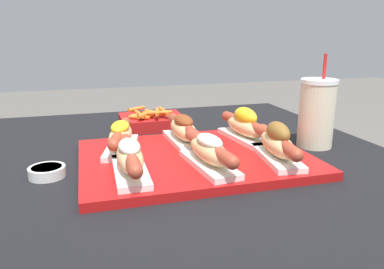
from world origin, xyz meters
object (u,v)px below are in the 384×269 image
(hot_dog_4, at_px, (184,130))
(sauce_bowl, at_px, (47,171))
(serving_tray, at_px, (195,158))
(drink_cup, at_px, (317,113))
(hot_dog_2, at_px, (277,143))
(hot_dog_5, at_px, (245,126))
(hot_dog_0, at_px, (130,158))
(hot_dog_1, at_px, (209,151))
(hot_dog_3, at_px, (121,136))
(fries_basket, at_px, (152,121))

(hot_dog_4, xyz_separation_m, sauce_bowl, (-0.30, -0.09, -0.04))
(serving_tray, distance_m, drink_cup, 0.33)
(drink_cup, bearing_deg, serving_tray, -174.69)
(hot_dog_2, xyz_separation_m, hot_dog_5, (-0.00, 0.16, 0.00))
(hot_dog_4, bearing_deg, hot_dog_5, -5.37)
(hot_dog_0, height_order, hot_dog_1, same)
(hot_dog_2, height_order, hot_dog_3, hot_dog_2)
(hot_dog_2, relative_size, hot_dog_4, 0.99)
(sauce_bowl, relative_size, drink_cup, 0.31)
(fries_basket, bearing_deg, hot_dog_2, -65.13)
(hot_dog_1, bearing_deg, serving_tray, 93.42)
(hot_dog_5, height_order, drink_cup, drink_cup)
(hot_dog_0, xyz_separation_m, hot_dog_2, (0.31, -0.00, 0.00))
(hot_dog_3, relative_size, drink_cup, 0.93)
(hot_dog_3, xyz_separation_m, drink_cup, (0.47, -0.05, 0.03))
(hot_dog_2, relative_size, hot_dog_5, 1.00)
(hot_dog_3, height_order, hot_dog_5, hot_dog_5)
(sauce_bowl, bearing_deg, hot_dog_5, 9.47)
(hot_dog_0, distance_m, hot_dog_4, 0.23)
(hot_dog_2, height_order, fries_basket, hot_dog_2)
(hot_dog_5, bearing_deg, hot_dog_3, 179.61)
(hot_dog_0, bearing_deg, sauce_bowl, 153.49)
(serving_tray, xyz_separation_m, hot_dog_0, (-0.15, -0.08, 0.04))
(serving_tray, distance_m, hot_dog_5, 0.18)
(hot_dog_1, height_order, hot_dog_2, hot_dog_2)
(serving_tray, xyz_separation_m, hot_dog_1, (0.01, -0.08, 0.04))
(hot_dog_5, xyz_separation_m, fries_basket, (-0.19, 0.26, -0.03))
(hot_dog_0, bearing_deg, hot_dog_4, 48.47)
(hot_dog_0, xyz_separation_m, hot_dog_3, (-0.00, 0.16, -0.00))
(drink_cup, bearing_deg, sauce_bowl, -177.06)
(hot_dog_0, distance_m, hot_dog_1, 0.16)
(serving_tray, bearing_deg, hot_dog_3, 153.30)
(hot_dog_5, bearing_deg, fries_basket, 126.11)
(serving_tray, relative_size, hot_dog_3, 2.32)
(sauce_bowl, bearing_deg, hot_dog_0, -26.51)
(serving_tray, distance_m, hot_dog_0, 0.18)
(hot_dog_0, height_order, hot_dog_5, hot_dog_5)
(sauce_bowl, distance_m, fries_basket, 0.43)
(hot_dog_0, bearing_deg, serving_tray, 27.93)
(serving_tray, relative_size, hot_dog_4, 2.26)
(hot_dog_1, relative_size, drink_cup, 0.95)
(hot_dog_5, height_order, sauce_bowl, hot_dog_5)
(serving_tray, relative_size, hot_dog_0, 2.26)
(fries_basket, bearing_deg, hot_dog_4, -82.04)
(serving_tray, relative_size, hot_dog_2, 2.28)
(sauce_bowl, xyz_separation_m, fries_basket, (0.27, 0.33, 0.01))
(hot_dog_0, height_order, hot_dog_4, hot_dog_4)
(hot_dog_2, bearing_deg, hot_dog_3, 152.86)
(hot_dog_0, xyz_separation_m, fries_basket, (0.12, 0.41, -0.03))
(hot_dog_4, bearing_deg, hot_dog_2, -47.22)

